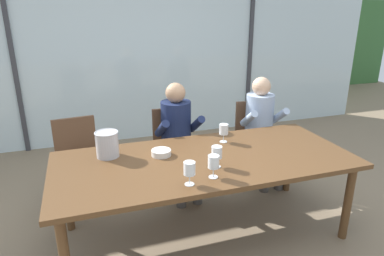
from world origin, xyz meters
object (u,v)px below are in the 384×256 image
(person_pale_blue_shirt, at_px, (262,123))
(ice_bucket_primary, at_px, (107,144))
(chair_left_of_center, at_px, (173,142))
(wine_glass_by_left_taster, at_px, (189,169))
(chair_near_curtain, at_px, (78,155))
(wine_glass_near_bucket, at_px, (214,163))
(wine_glass_center_pour, at_px, (224,130))
(person_navy_polo, at_px, (178,132))
(tasting_bowl, at_px, (161,153))
(wine_glass_by_right_taster, at_px, (217,153))
(chair_center, at_px, (255,133))
(dining_table, at_px, (205,165))

(person_pale_blue_shirt, bearing_deg, ice_bucket_primary, -160.51)
(chair_left_of_center, distance_m, wine_glass_by_left_taster, 1.43)
(chair_near_curtain, height_order, wine_glass_near_bucket, wine_glass_near_bucket)
(chair_near_curtain, height_order, wine_glass_by_left_taster, wine_glass_by_left_taster)
(chair_near_curtain, height_order, wine_glass_center_pour, wine_glass_center_pour)
(chair_near_curtain, relative_size, person_navy_polo, 0.73)
(tasting_bowl, xyz_separation_m, wine_glass_by_left_taster, (0.07, -0.56, 0.09))
(wine_glass_by_right_taster, bearing_deg, ice_bucket_primary, 148.81)
(chair_near_curtain, relative_size, wine_glass_by_left_taster, 5.06)
(chair_center, height_order, person_pale_blue_shirt, person_pale_blue_shirt)
(person_navy_polo, distance_m, wine_glass_near_bucket, 1.17)
(person_navy_polo, distance_m, tasting_bowl, 0.73)
(person_navy_polo, xyz_separation_m, wine_glass_center_pour, (0.29, -0.53, 0.17))
(chair_left_of_center, distance_m, chair_center, 1.00)
(wine_glass_near_bucket, bearing_deg, person_pale_blue_shirt, 47.47)
(chair_center, bearing_deg, wine_glass_center_pour, -128.72)
(person_pale_blue_shirt, relative_size, tasting_bowl, 7.19)
(wine_glass_by_left_taster, bearing_deg, chair_center, 47.07)
(person_navy_polo, bearing_deg, dining_table, -93.56)
(ice_bucket_primary, distance_m, wine_glass_near_bucket, 0.95)
(chair_left_of_center, xyz_separation_m, wine_glass_by_right_taster, (0.04, -1.16, 0.35))
(ice_bucket_primary, bearing_deg, person_pale_blue_shirt, 16.54)
(chair_center, relative_size, wine_glass_by_left_taster, 5.06)
(chair_near_curtain, distance_m, wine_glass_by_left_taster, 1.58)
(chair_left_of_center, xyz_separation_m, tasting_bowl, (-0.32, -0.81, 0.25))
(person_pale_blue_shirt, bearing_deg, person_navy_polo, -177.06)
(chair_near_curtain, distance_m, chair_left_of_center, 1.01)
(chair_center, xyz_separation_m, wine_glass_center_pour, (-0.70, -0.67, 0.34))
(person_navy_polo, height_order, wine_glass_near_bucket, person_navy_polo)
(chair_left_of_center, relative_size, wine_glass_center_pour, 5.06)
(person_navy_polo, xyz_separation_m, ice_bucket_primary, (-0.77, -0.52, 0.17))
(chair_center, bearing_deg, person_pale_blue_shirt, -79.63)
(person_navy_polo, relative_size, person_pale_blue_shirt, 1.00)
(chair_center, height_order, wine_glass_near_bucket, wine_glass_near_bucket)
(dining_table, relative_size, tasting_bowl, 14.90)
(person_navy_polo, height_order, ice_bucket_primary, person_navy_polo)
(wine_glass_by_right_taster, bearing_deg, dining_table, 97.68)
(chair_near_curtain, xyz_separation_m, wine_glass_by_left_taster, (0.76, -1.34, 0.34))
(dining_table, distance_m, chair_left_of_center, 0.99)
(chair_left_of_center, height_order, wine_glass_by_right_taster, wine_glass_by_right_taster)
(person_navy_polo, bearing_deg, tasting_bowl, -120.95)
(chair_left_of_center, xyz_separation_m, chair_center, (1.00, -0.02, 0.00))
(chair_center, distance_m, wine_glass_by_left_taster, 1.88)
(ice_bucket_primary, height_order, wine_glass_near_bucket, ice_bucket_primary)
(chair_near_curtain, distance_m, ice_bucket_primary, 0.78)
(person_pale_blue_shirt, distance_m, tasting_bowl, 1.48)
(chair_left_of_center, bearing_deg, ice_bucket_primary, -134.84)
(person_pale_blue_shirt, relative_size, wine_glass_center_pour, 6.90)
(chair_near_curtain, xyz_separation_m, wine_glass_by_right_taster, (1.05, -1.13, 0.35))
(chair_left_of_center, bearing_deg, dining_table, -86.39)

